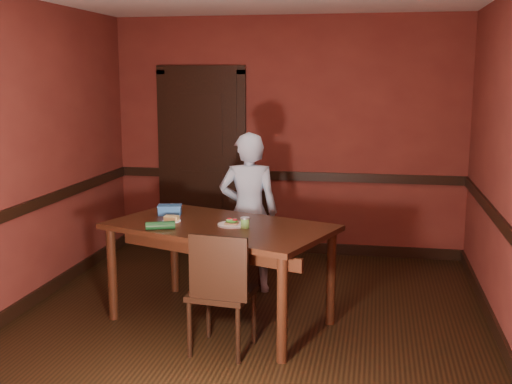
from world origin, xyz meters
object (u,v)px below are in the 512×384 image
(chair_near, at_px, (222,290))
(person, at_px, (249,213))
(sauce_jar, at_px, (245,223))
(food_tub, at_px, (170,210))
(cheese_saucer, at_px, (172,219))
(dining_table, at_px, (220,273))
(sandwich_plate, at_px, (232,224))
(chair_far, at_px, (246,237))

(chair_near, distance_m, person, 1.41)
(sauce_jar, xyz_separation_m, food_tub, (-0.75, 0.36, -0.00))
(chair_near, height_order, cheese_saucer, chair_near)
(dining_table, relative_size, food_tub, 7.77)
(dining_table, relative_size, sauce_jar, 20.51)
(sandwich_plate, distance_m, sauce_jar, 0.14)
(chair_near, bearing_deg, sandwich_plate, -78.81)
(sandwich_plate, xyz_separation_m, food_tub, (-0.63, 0.30, 0.03))
(chair_far, relative_size, food_tub, 3.87)
(person, relative_size, cheese_saucer, 9.99)
(chair_far, height_order, food_tub, food_tub)
(dining_table, xyz_separation_m, person, (0.07, 0.82, 0.34))
(sauce_jar, bearing_deg, person, 99.56)
(chair_far, bearing_deg, sauce_jar, -78.17)
(chair_far, height_order, sauce_jar, sauce_jar)
(person, distance_m, cheese_saucer, 0.94)
(dining_table, height_order, sandwich_plate, sandwich_plate)
(chair_far, bearing_deg, food_tub, -119.68)
(chair_near, relative_size, person, 0.61)
(chair_far, bearing_deg, person, -72.75)
(chair_near, relative_size, food_tub, 4.06)
(person, distance_m, food_tub, 0.82)
(chair_far, height_order, person, person)
(person, height_order, cheese_saucer, person)
(chair_near, height_order, sandwich_plate, chair_near)
(chair_far, xyz_separation_m, sandwich_plate, (0.13, -1.17, 0.41))
(chair_near, distance_m, cheese_saucer, 0.90)
(chair_near, relative_size, cheese_saucer, 6.12)
(chair_near, bearing_deg, chair_far, -77.71)
(person, height_order, sandwich_plate, person)
(person, height_order, food_tub, person)
(cheese_saucer, distance_m, food_tub, 0.27)
(chair_near, xyz_separation_m, sauce_jar, (0.08, 0.47, 0.41))
(chair_near, height_order, food_tub, chair_near)
(dining_table, height_order, chair_near, chair_near)
(person, bearing_deg, chair_near, 83.55)
(chair_far, relative_size, cheese_saucer, 5.84)
(sandwich_plate, relative_size, food_tub, 1.01)
(dining_table, distance_m, sauce_jar, 0.52)
(person, height_order, sauce_jar, person)
(sandwich_plate, bearing_deg, person, 92.14)
(chair_near, xyz_separation_m, food_tub, (-0.67, 0.83, 0.41))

